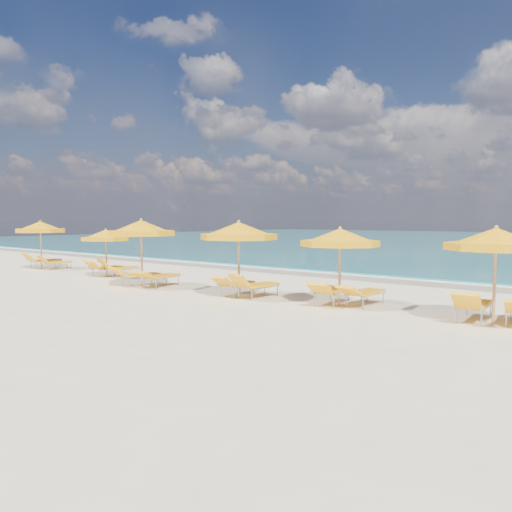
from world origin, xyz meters
The scene contains 21 objects.
ground_plane centered at (0.00, 0.00, 0.00)m, with size 120.00×120.00×0.00m, color beige.
wet_sand_band centered at (0.00, 7.40, 0.00)m, with size 120.00×2.60×0.01m, color tan.
foam_line centered at (0.00, 8.20, 0.00)m, with size 120.00×1.20×0.03m, color white.
whitecap_near centered at (-6.00, 17.00, 0.00)m, with size 14.00×0.36×0.05m, color white.
umbrella_0 centered at (-12.97, 0.52, 2.08)m, with size 2.60×2.60×2.44m.
umbrella_1 centered at (-7.53, 0.57, 1.78)m, with size 2.62×2.62×2.09m.
umbrella_2 centered at (-3.74, -0.51, 2.14)m, with size 2.91×2.91×2.51m.
umbrella_3 centered at (0.62, -0.13, 2.09)m, with size 2.81×2.81×2.45m.
umbrella_4 centered at (3.85, 0.55, 1.94)m, with size 2.69×2.69×2.27m.
umbrella_5 centered at (7.94, 0.59, 1.99)m, with size 2.97×2.97×2.34m.
lounger_0_left centered at (-13.45, 0.94, 0.23)m, with size 0.72×1.92×0.85m.
lounger_0_right centered at (-12.44, 1.06, 0.20)m, with size 0.72×1.67×0.74m.
lounger_1_left centered at (-7.91, 0.83, 0.22)m, with size 0.77×1.81×0.77m.
lounger_1_right centered at (-7.18, 1.07, 0.22)m, with size 0.88×1.78×0.83m.
lounger_2_left centered at (-4.25, -0.24, 0.23)m, with size 0.97×1.97×0.79m.
lounger_2_right centered at (-3.28, -0.02, 0.23)m, with size 0.93×2.03×0.70m.
lounger_3_left centered at (0.15, 0.30, 0.21)m, with size 0.80×1.84×0.72m.
lounger_3_right centered at (1.05, 0.28, 0.23)m, with size 0.71×1.86×0.85m.
lounger_4_left centered at (3.49, 0.72, 0.24)m, with size 0.98×2.08×0.77m.
lounger_4_right centered at (4.37, 1.06, 0.22)m, with size 0.68×1.90×0.70m.
lounger_5_left centered at (7.44, 0.79, 0.23)m, with size 0.79×1.94×0.84m.
Camera 1 is at (10.91, -11.93, 2.47)m, focal length 35.00 mm.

